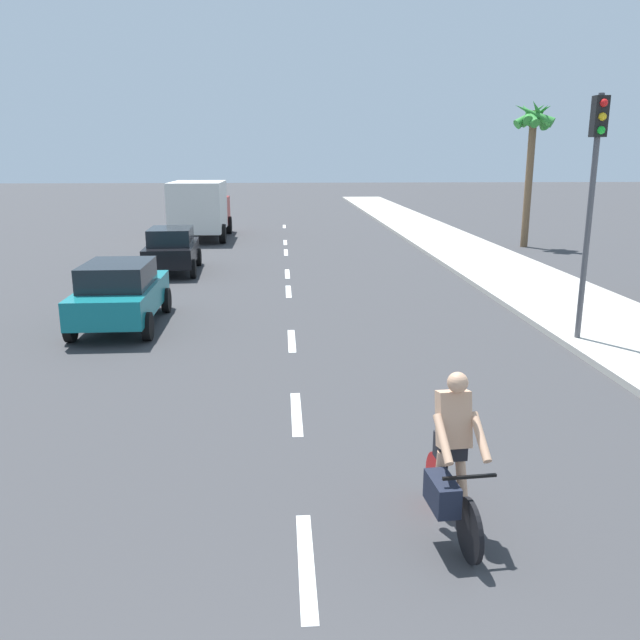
% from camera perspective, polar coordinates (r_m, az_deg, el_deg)
% --- Properties ---
extents(ground_plane, '(160.00, 160.00, 0.00)m').
position_cam_1_polar(ground_plane, '(22.02, -2.87, 3.77)').
color(ground_plane, '#38383A').
extents(sidewalk_strip, '(3.60, 80.00, 0.14)m').
position_cam_1_polar(sidewalk_strip, '(25.23, 14.72, 4.82)').
color(sidewalk_strip, '#B2ADA3').
rests_on(sidewalk_strip, ground).
extents(lane_stripe_1, '(0.16, 1.80, 0.01)m').
position_cam_1_polar(lane_stripe_1, '(6.97, -1.22, -20.58)').
color(lane_stripe_1, white).
rests_on(lane_stripe_1, ground).
extents(lane_stripe_2, '(0.16, 1.80, 0.01)m').
position_cam_1_polar(lane_stripe_2, '(10.45, -2.08, -8.18)').
color(lane_stripe_2, white).
rests_on(lane_stripe_2, ground).
extents(lane_stripe_3, '(0.16, 1.80, 0.01)m').
position_cam_1_polar(lane_stripe_3, '(14.42, -2.50, -1.82)').
color(lane_stripe_3, white).
rests_on(lane_stripe_3, ground).
extents(lane_stripe_4, '(0.16, 1.80, 0.01)m').
position_cam_1_polar(lane_stripe_4, '(19.67, -2.79, 2.52)').
color(lane_stripe_4, white).
rests_on(lane_stripe_4, ground).
extents(lane_stripe_5, '(0.16, 1.80, 0.01)m').
position_cam_1_polar(lane_stripe_5, '(22.65, -2.89, 4.07)').
color(lane_stripe_5, white).
rests_on(lane_stripe_5, ground).
extents(lane_stripe_6, '(0.16, 1.80, 0.01)m').
position_cam_1_polar(lane_stripe_6, '(27.75, -3.01, 5.95)').
color(lane_stripe_6, white).
rests_on(lane_stripe_6, ground).
extents(lane_stripe_7, '(0.16, 1.80, 0.01)m').
position_cam_1_polar(lane_stripe_7, '(31.00, -3.07, 6.81)').
color(lane_stripe_7, white).
rests_on(lane_stripe_7, ground).
extents(lane_stripe_8, '(0.16, 1.80, 0.01)m').
position_cam_1_polar(lane_stripe_8, '(38.16, -3.16, 8.20)').
color(lane_stripe_8, white).
rests_on(lane_stripe_8, ground).
extents(cyclist, '(0.65, 1.71, 1.82)m').
position_cam_1_polar(cyclist, '(7.16, 11.40, -12.20)').
color(cyclist, black).
rests_on(cyclist, ground).
extents(parked_car_teal, '(1.90, 4.00, 1.57)m').
position_cam_1_polar(parked_car_teal, '(16.15, -17.12, 2.34)').
color(parked_car_teal, '#14727A').
rests_on(parked_car_teal, ground).
extents(parked_car_black, '(1.95, 3.90, 1.57)m').
position_cam_1_polar(parked_car_black, '(23.40, -12.87, 6.12)').
color(parked_car_black, black).
rests_on(parked_car_black, ground).
extents(delivery_truck, '(2.69, 6.24, 2.80)m').
position_cam_1_polar(delivery_truck, '(32.80, -10.46, 9.64)').
color(delivery_truck, maroon).
rests_on(delivery_truck, ground).
extents(palm_tree_far, '(1.86, 1.73, 6.46)m').
position_cam_1_polar(palm_tree_far, '(30.67, 18.18, 15.66)').
color(palm_tree_far, brown).
rests_on(palm_tree_far, ground).
extents(traffic_signal, '(0.28, 0.33, 5.20)m').
position_cam_1_polar(traffic_signal, '(14.74, 22.90, 11.67)').
color(traffic_signal, '#4C4C51').
rests_on(traffic_signal, ground).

